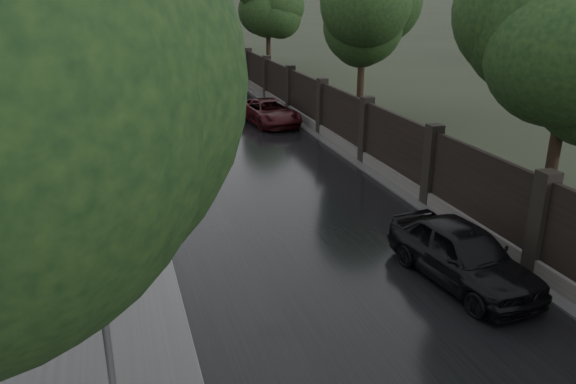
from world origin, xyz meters
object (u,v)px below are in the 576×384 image
Objects in this scene: tree_right_a at (570,55)px; traffic_light at (125,78)px; car_right_far at (269,112)px; tree_left_far at (47,16)px; tree_right_b at (363,25)px; car_right_near at (463,254)px; tree_right_c at (268,12)px; lamp_post at (105,325)px.

traffic_light is at bearing 124.77° from tree_right_a.
tree_left_far is at bearing 138.47° from car_right_far.
car_right_far is (7.01, -2.26, -1.75)m from traffic_light.
car_right_near is at bearing -106.18° from tree_right_b.
tree_right_c is at bearing 51.82° from traffic_light.
tree_right_a is 14.00m from tree_right_b.
traffic_light is (3.70, -5.01, -2.84)m from tree_left_far.
tree_left_far reaches higher than car_right_far.
tree_right_c is 19.26m from traffic_light.
car_right_near is at bearing -97.66° from car_right_far.
traffic_light is at bearing 102.81° from car_right_near.
car_right_far is (-4.79, -17.26, -4.31)m from tree_right_c.
tree_right_a is at bearing 26.74° from lamp_post.
tree_right_b is at bearing 57.82° from lamp_post.
tree_left_far reaches higher than tree_right_c.
tree_right_a is 1.00× the size of tree_right_b.
tree_left_far is at bearing 126.47° from traffic_light.
tree_right_c reaches higher than lamp_post.
tree_right_b is at bearing 90.00° from tree_right_a.
car_right_far is at bearing 108.00° from tree_right_a.
tree_right_a is 1.37× the size of lamp_post.
traffic_light is at bearing 165.76° from tree_right_b.
tree_right_c is 18.43m from car_right_far.
car_right_far is at bearing 69.09° from lamp_post.
lamp_post is at bearing -84.79° from tree_left_far.
car_right_far is at bearing 171.26° from tree_right_b.
tree_right_b reaches higher than traffic_light.
car_right_far is at bearing -17.86° from traffic_light.
traffic_light is at bearing -53.53° from tree_left_far.
car_right_near is at bearing -66.79° from tree_left_far.
car_right_far is at bearing -34.14° from tree_left_far.
traffic_light reaches higher than car_right_far.
tree_left_far is 1.59× the size of car_right_far.
tree_left_far is 13.73m from car_right_far.
lamp_post is at bearing -118.30° from car_right_far.
tree_right_a is 1.51× the size of car_right_far.
lamp_post is (-12.90, -38.50, -2.28)m from tree_right_c.
tree_right_a is 14.62m from lamp_post.
tree_right_b is 1.37× the size of lamp_post.
tree_right_b is 1.51× the size of car_right_far.
tree_right_c is (0.00, 18.00, 0.00)m from tree_right_b.
tree_left_far is 1.45× the size of lamp_post.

